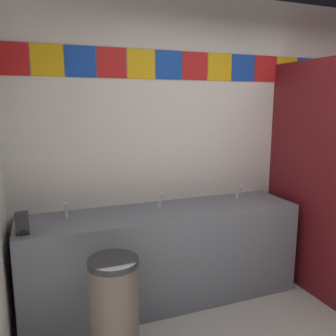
{
  "coord_description": "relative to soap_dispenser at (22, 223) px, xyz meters",
  "views": [
    {
      "loc": [
        -1.78,
        -1.26,
        1.73
      ],
      "look_at": [
        -0.87,
        1.13,
        1.26
      ],
      "focal_mm": 37.52,
      "sensor_mm": 36.0,
      "label": 1
    }
  ],
  "objects": [
    {
      "name": "vanity_counter",
      "position": [
        1.11,
        0.17,
        -0.48
      ],
      "size": [
        2.38,
        0.57,
        0.83
      ],
      "color": "slate",
      "rests_on": "ground_plane"
    },
    {
      "name": "faucet_right",
      "position": [
        1.91,
        0.26,
        -0.03
      ],
      "size": [
        0.04,
        0.1,
        0.14
      ],
      "color": "silver",
      "rests_on": "vanity_counter"
    },
    {
      "name": "soap_dispenser",
      "position": [
        0.0,
        0.0,
        0.0
      ],
      "size": [
        0.09,
        0.09,
        0.16
      ],
      "color": "black",
      "rests_on": "vanity_counter"
    },
    {
      "name": "faucet_center",
      "position": [
        1.11,
        0.26,
        -0.03
      ],
      "size": [
        0.04,
        0.1,
        0.14
      ],
      "color": "silver",
      "rests_on": "vanity_counter"
    },
    {
      "name": "faucet_left",
      "position": [
        0.32,
        0.26,
        -0.03
      ],
      "size": [
        0.04,
        0.1,
        0.14
      ],
      "color": "silver",
      "rests_on": "vanity_counter"
    },
    {
      "name": "wall_back",
      "position": [
        1.9,
        0.49,
        0.45
      ],
      "size": [
        4.06,
        0.09,
        2.7
      ],
      "color": "silver",
      "rests_on": "ground_plane"
    },
    {
      "name": "trash_bin",
      "position": [
        0.53,
        -0.5,
        -0.52
      ],
      "size": [
        0.32,
        0.32,
        0.77
      ],
      "color": "brown",
      "rests_on": "ground_plane"
    }
  ]
}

